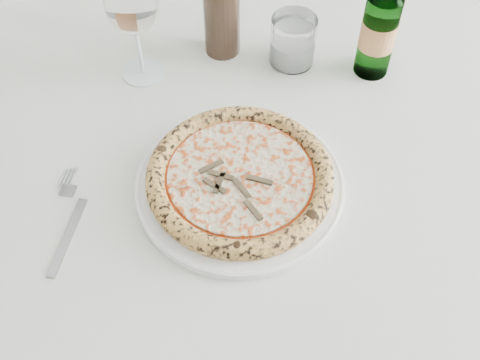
{
  "coord_description": "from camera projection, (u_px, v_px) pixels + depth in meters",
  "views": [
    {
      "loc": [
        -0.29,
        -0.37,
        1.49
      ],
      "look_at": [
        -0.2,
        0.17,
        0.78
      ],
      "focal_mm": 45.0,
      "sensor_mm": 36.0,
      "label": 1
    }
  ],
  "objects": [
    {
      "name": "pizza",
      "position": [
        240.0,
        177.0,
        0.9
      ],
      "size": [
        0.28,
        0.28,
        0.03
      ],
      "color": "tan",
      "rests_on": "plate"
    },
    {
      "name": "plate",
      "position": [
        240.0,
        184.0,
        0.92
      ],
      "size": [
        0.32,
        0.32,
        0.02
      ],
      "color": "white",
      "rests_on": "dining_table"
    },
    {
      "name": "tumbler",
      "position": [
        293.0,
        43.0,
        1.07
      ],
      "size": [
        0.08,
        0.08,
        0.09
      ],
      "color": "white",
      "rests_on": "dining_table"
    },
    {
      "name": "fork",
      "position": [
        68.0,
        221.0,
        0.88
      ],
      "size": [
        0.06,
        0.19,
        0.0
      ],
      "color": "gray",
      "rests_on": "dining_table"
    },
    {
      "name": "wine_glass",
      "position": [
        132.0,
        7.0,
        0.97
      ],
      "size": [
        0.09,
        0.09,
        0.2
      ],
      "color": "silver",
      "rests_on": "dining_table"
    },
    {
      "name": "dining_table",
      "position": [
        230.0,
        173.0,
        1.05
      ],
      "size": [
        1.52,
        0.98,
        0.76
      ],
      "color": "brown",
      "rests_on": "floor"
    },
    {
      "name": "beer_bottle",
      "position": [
        380.0,
        27.0,
        1.01
      ],
      "size": [
        0.06,
        0.06,
        0.24
      ],
      "color": "#346F30",
      "rests_on": "dining_table"
    }
  ]
}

